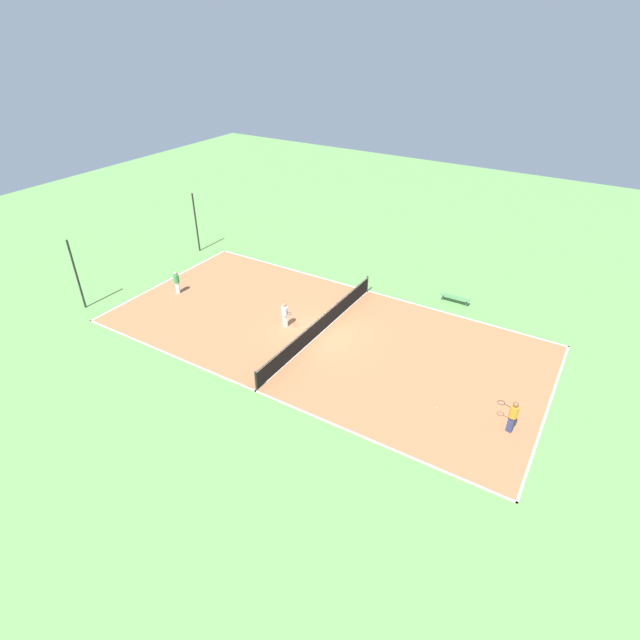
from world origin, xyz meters
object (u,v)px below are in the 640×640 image
Objects in this scene: tennis_net at (320,325)px; tennis_ball_near_net at (172,297)px; player_far_green at (177,281)px; fence_post_back_left at (77,275)px; player_near_white at (285,313)px; bench at (455,298)px; player_center_orange at (513,415)px; fence_post_back_right at (196,223)px; tennis_ball_right_alley at (437,408)px.

tennis_ball_near_net is at bearing 97.80° from tennis_net.
fence_post_back_left reaches higher than player_far_green.
player_near_white is 8.20m from tennis_ball_near_net.
bench is 1.17× the size of player_near_white.
player_center_orange reaches higher than player_near_white.
player_center_orange is at bearing -106.42° from fence_post_back_right.
tennis_net is 7.22× the size of player_center_orange.
player_near_white is at bearing -68.61° from fence_post_back_left.
tennis_ball_near_net is at bearing -150.29° from fence_post_back_right.
tennis_ball_right_alley is (-0.27, 3.15, -0.90)m from player_center_orange.
bench is 26.45× the size of tennis_ball_near_net.
fence_post_back_left reaches higher than tennis_ball_right_alley.
fence_post_back_left is 1.00× the size of fence_post_back_right.
bench is at bearing 79.68° from player_far_green.
fence_post_back_right is at bearing 0.00° from fence_post_back_left.
tennis_ball_right_alley is (-2.56, -7.86, -0.51)m from tennis_net.
tennis_ball_right_alley is (-2.14, -9.95, -0.84)m from player_near_white.
tennis_ball_near_net is (-0.97, 8.10, -0.84)m from player_near_white.
player_far_green reaches higher than tennis_net.
fence_post_back_left is at bearing -76.99° from player_far_green.
fence_post_back_right reaches higher than player_near_white.
bench reaches higher than tennis_ball_near_net.
player_far_green is 0.98× the size of player_near_white.
fence_post_back_right reaches higher than tennis_ball_near_net.
tennis_net is 172.77× the size of tennis_ball_near_net.
player_far_green is 5.75m from fence_post_back_left.
player_far_green is 6.89m from fence_post_back_right.
tennis_ball_right_alley is at bearing 19.73° from player_near_white.
player_center_orange is 23.94× the size of tennis_ball_right_alley.
tennis_net is 172.77× the size of tennis_ball_right_alley.
player_far_green is 1.07m from tennis_ball_near_net.
player_center_orange is at bearing -85.10° from tennis_ball_right_alley.
player_near_white is 22.65× the size of tennis_ball_near_net.
player_far_green is 0.34× the size of fence_post_back_left.
tennis_net is 14.83m from fence_post_back_right.
tennis_net is 9.08m from bench.
fence_post_back_left is (-5.04, 13.86, 1.64)m from tennis_net.
player_near_white is at bearing 77.88° from tennis_ball_right_alley.
tennis_net is at bearing 0.14° from player_center_orange.
fence_post_back_left is at bearing 109.97° from tennis_net.
tennis_ball_near_net is at bearing -27.13° from player_far_green.
fence_post_back_left is 10.07m from fence_post_back_right.
tennis_ball_right_alley is at bearing 104.32° from bench.
tennis_net is at bearing 43.41° from player_near_white.
bench is 1.19× the size of player_far_green.
player_far_green is at bearing 27.28° from bench.
tennis_net is at bearing 56.37° from player_far_green.
tennis_ball_near_net is 18.08m from tennis_ball_right_alley.
player_center_orange reaches higher than bench.
player_center_orange is 25.05m from fence_post_back_left.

